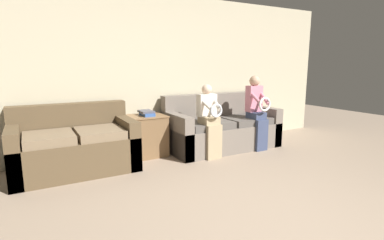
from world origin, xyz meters
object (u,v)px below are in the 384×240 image
Objects in this scene: side_shelf at (147,135)px; book_stack at (147,113)px; couch_side at (75,147)px; child_left_seated at (210,118)px; couch_main at (221,129)px; child_right_seated at (257,109)px.

book_stack reaches higher than side_shelf.
couch_side reaches higher than side_shelf.
side_shelf is at bearing 146.43° from child_left_seated.
couch_main is 0.67m from child_left_seated.
couch_side is 2.43× the size of side_shelf.
child_left_seated reaches higher than book_stack.
side_shelf is 0.35m from book_stack.
side_shelf is (-1.76, 0.53, -0.36)m from child_right_seated.
child_right_seated reaches higher than couch_side.
couch_side is 1.12m from side_shelf.
couch_side is 1.98m from child_left_seated.
couch_main is 6.21× the size of book_stack.
couch_main is at bearing 142.31° from child_right_seated.
child_left_seated is 1.75× the size of side_shelf.
couch_main is 1.54× the size of child_right_seated.
side_shelf is at bearing 163.12° from child_right_seated.
child_left_seated is at bearing -33.34° from book_stack.
book_stack is (-0.82, 0.54, 0.07)m from child_left_seated.
couch_main is at bearing -7.52° from side_shelf.
book_stack is (-1.29, 0.17, 0.36)m from couch_main.
couch_side is 1.39× the size of child_left_seated.
child_right_seated is (0.94, 0.01, 0.07)m from child_left_seated.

